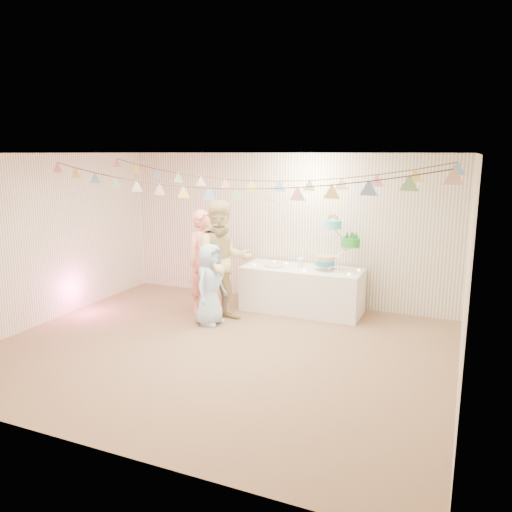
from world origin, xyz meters
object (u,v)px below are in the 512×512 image
at_px(table, 302,289).
at_px(person_adult_b, 223,262).
at_px(cake_stand, 337,244).
at_px(person_adult_a, 205,262).
at_px(person_child, 210,284).

relative_size(table, person_adult_b, 1.04).
distance_m(cake_stand, person_adult_a, 2.17).
distance_m(person_adult_a, person_child, 0.67).
bearing_deg(cake_stand, person_adult_b, -147.30).
bearing_deg(cake_stand, person_child, -143.45).
relative_size(cake_stand, person_adult_b, 0.44).
bearing_deg(table, cake_stand, 5.19).
distance_m(cake_stand, person_adult_b, 1.84).
xyz_separation_m(person_adult_a, person_child, (0.38, -0.52, -0.22)).
xyz_separation_m(cake_stand, person_adult_a, (-2.02, -0.70, -0.32)).
distance_m(person_adult_a, person_adult_b, 0.57).
bearing_deg(table, person_adult_b, -136.51).
bearing_deg(person_adult_a, cake_stand, -43.05).
xyz_separation_m(table, cake_stand, (0.55, 0.05, 0.80)).
xyz_separation_m(cake_stand, person_adult_b, (-1.54, -0.99, -0.22)).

